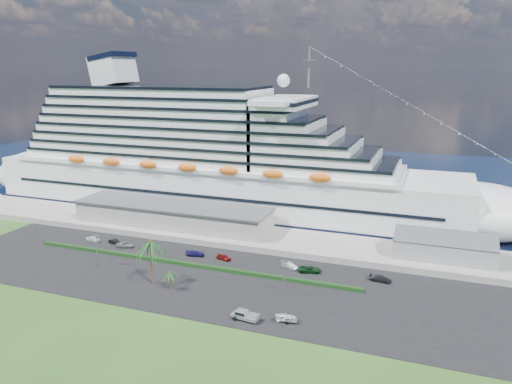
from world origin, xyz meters
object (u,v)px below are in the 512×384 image
at_px(parked_car_3, 195,253).
at_px(boat_trailer, 287,317).
at_px(cruise_ship, 216,163).
at_px(pickup_truck, 245,315).

xyz_separation_m(parked_car_3, boat_trailer, (32.47, -25.04, 0.32)).
height_order(cruise_ship, pickup_truck, cruise_ship).
bearing_deg(cruise_ship, parked_car_3, -72.75).
bearing_deg(parked_car_3, cruise_ship, 5.49).
height_order(parked_car_3, pickup_truck, pickup_truck).
xyz_separation_m(cruise_ship, boat_trailer, (45.30, -66.37, -15.56)).
bearing_deg(cruise_ship, boat_trailer, -55.68).
distance_m(parked_car_3, pickup_truck, 36.53).
height_order(parked_car_3, boat_trailer, boat_trailer).
xyz_separation_m(parked_car_3, pickup_truck, (24.53, -27.07, 0.36)).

